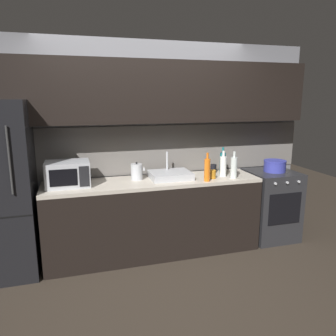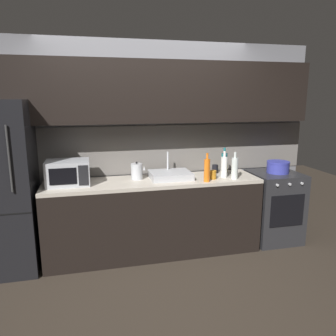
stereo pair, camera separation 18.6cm
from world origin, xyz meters
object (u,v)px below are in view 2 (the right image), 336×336
Objects in this scene: mug_amber at (213,175)px; mug_dark at (215,169)px; wine_bottle_white at (224,167)px; refrigerator at (1,188)px; wine_bottle_teal at (224,164)px; kettle at (137,171)px; cooking_pot at (278,167)px; microwave at (68,173)px; wine_bottle_orange at (207,170)px; mug_yellow at (225,168)px; oven_range at (273,206)px; wine_bottle_clear at (235,168)px.

mug_amber is 0.32m from mug_dark.
mug_amber is (-0.16, -0.06, -0.08)m from wine_bottle_white.
refrigerator reaches higher than wine_bottle_teal.
kettle is 0.75× the size of cooking_pot.
microwave is 1.40× the size of wine_bottle_orange.
wine_bottle_white reaches higher than mug_yellow.
wine_bottle_white is at bearing -1.29° from refrigerator.
refrigerator is 17.31× the size of mug_dark.
oven_range is 1.96× the size of microwave.
mug_dark is (2.46, 0.17, 0.04)m from refrigerator.
refrigerator reaches higher than cooking_pot.
mug_dark and mug_yellow have the same top height.
wine_bottle_orange is at bearing -139.68° from wine_bottle_teal.
wine_bottle_orange reaches higher than kettle.
refrigerator is 2.48m from wine_bottle_white.
mug_dark is at bearing 5.27° from kettle.
wine_bottle_clear reaches higher than mug_amber.
wine_bottle_white is at bearing 20.82° from mug_amber.
cooking_pot is at bearing -12.39° from mug_dark.
microwave is at bearing -178.64° from wine_bottle_teal.
wine_bottle_clear is (0.36, 0.04, -0.00)m from wine_bottle_orange.
wine_bottle_clear is at bearing -3.79° from refrigerator.
wine_bottle_white is 0.29m from mug_yellow.
wine_bottle_white is (1.80, -0.07, -0.01)m from microwave.
wine_bottle_orange is (-0.28, -0.16, 0.01)m from wine_bottle_white.
wine_bottle_white is at bearing -175.76° from oven_range.
wine_bottle_orange is at bearing -5.53° from refrigerator.
cooking_pot reaches higher than oven_range.
wine_bottle_clear is 0.23m from wine_bottle_teal.
kettle is 0.64× the size of wine_bottle_orange.
mug_yellow is (1.92, 0.17, -0.08)m from microwave.
wine_bottle_teal reaches higher than wine_bottle_white.
mug_dark is 0.80m from cooking_pot.
wine_bottle_orange is at bearing -123.22° from mug_dark.
oven_range is at bearing -0.44° from microwave.
microwave is (-2.53, 0.02, 0.58)m from oven_range.
mug_yellow is at bearing 46.00° from wine_bottle_orange.
cooking_pot is at bearing 0.00° from refrigerator.
refrigerator is 2.60m from mug_yellow.
kettle is at bearing 172.58° from wine_bottle_white.
refrigerator reaches higher than oven_range.
wine_bottle_teal is 0.29m from mug_amber.
wine_bottle_orange is (-1.01, -0.21, 0.59)m from oven_range.
wine_bottle_orange reaches higher than mug_dark.
cooking_pot is (0.64, -0.19, 0.02)m from mug_yellow.
wine_bottle_white is 0.98× the size of wine_bottle_clear.
wine_bottle_teal reaches higher than microwave.
oven_range is at bearing 11.86° from wine_bottle_orange.
wine_bottle_clear is at bearing -53.81° from wine_bottle_white.
wine_bottle_clear is (2.56, -0.17, 0.12)m from refrigerator.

